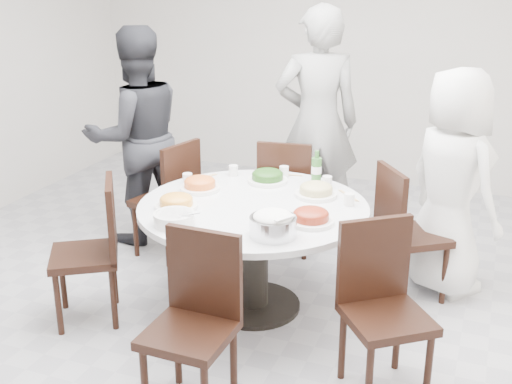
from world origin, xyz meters
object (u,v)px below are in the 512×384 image
(chair_sw, at_px, (84,253))
(diner_right, at_px, (452,183))
(chair_n, at_px, (288,194))
(diner_left, at_px, (137,137))
(chair_ne, at_px, (413,233))
(beverage_bottle, at_px, (316,167))
(chair_s, at_px, (189,330))
(chair_nw, at_px, (164,199))
(rice_bowl, at_px, (273,227))
(chair_se, at_px, (387,314))
(dining_table, at_px, (253,257))
(soup_bowl, at_px, (174,219))
(diner_middle, at_px, (317,123))

(chair_sw, xyz_separation_m, diner_right, (2.14, 1.29, 0.32))
(chair_n, bearing_deg, diner_left, 2.36)
(chair_ne, relative_size, beverage_bottle, 3.87)
(chair_sw, distance_m, chair_s, 1.20)
(chair_nw, xyz_separation_m, chair_s, (1.06, -1.67, 0.00))
(chair_sw, height_order, diner_left, diner_left)
(chair_s, relative_size, rice_bowl, 3.50)
(chair_ne, xyz_separation_m, chair_sw, (-1.93, -1.09, 0.00))
(chair_nw, distance_m, chair_sw, 1.08)
(rice_bowl, bearing_deg, beverage_bottle, 91.56)
(chair_se, bearing_deg, beverage_bottle, 85.21)
(dining_table, height_order, beverage_bottle, beverage_bottle)
(chair_n, relative_size, chair_sw, 1.00)
(chair_se, distance_m, diner_left, 2.73)
(chair_n, xyz_separation_m, rice_bowl, (0.38, -1.43, 0.33))
(chair_n, bearing_deg, chair_nw, 19.05)
(chair_sw, bearing_deg, chair_nw, 147.90)
(chair_s, bearing_deg, dining_table, 95.55)
(chair_ne, relative_size, chair_se, 1.00)
(chair_ne, height_order, diner_right, diner_right)
(diner_left, bearing_deg, chair_s, 79.12)
(chair_s, height_order, diner_right, diner_right)
(chair_n, relative_size, soup_bowl, 3.84)
(chair_n, bearing_deg, soup_bowl, 73.55)
(chair_s, relative_size, diner_middle, 0.49)
(dining_table, distance_m, chair_ne, 1.12)
(diner_right, bearing_deg, rice_bowl, 94.72)
(rice_bowl, bearing_deg, diner_left, 143.21)
(chair_nw, bearing_deg, soup_bowl, 45.33)
(chair_sw, height_order, chair_s, same)
(dining_table, bearing_deg, chair_nw, 150.40)
(diner_left, bearing_deg, soup_bowl, 81.01)
(diner_right, bearing_deg, chair_s, 100.94)
(chair_n, bearing_deg, diner_right, 161.60)
(chair_se, bearing_deg, chair_sw, 140.63)
(chair_nw, height_order, diner_left, diner_left)
(chair_ne, relative_size, chair_s, 1.00)
(chair_nw, xyz_separation_m, diner_right, (2.14, 0.21, 0.32))
(dining_table, bearing_deg, chair_sw, -151.25)
(chair_se, distance_m, diner_middle, 2.32)
(chair_nw, xyz_separation_m, diner_left, (-0.36, 0.22, 0.42))
(chair_s, height_order, diner_left, diner_left)
(chair_s, xyz_separation_m, diner_middle, (-0.08, 2.56, 0.50))
(chair_sw, distance_m, diner_right, 2.52)
(chair_n, relative_size, chair_s, 1.00)
(chair_n, relative_size, diner_right, 0.60)
(chair_ne, bearing_deg, chair_sw, 85.10)
(chair_se, relative_size, diner_right, 0.60)
(diner_right, bearing_deg, diner_middle, 10.66)
(chair_n, relative_size, chair_nw, 1.00)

